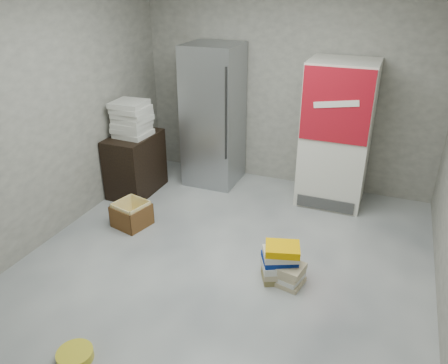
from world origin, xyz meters
TOP-DOWN VIEW (x-y plane):
  - ground at (0.00, 0.00)m, footprint 5.00×5.00m
  - room_shell at (0.00, 0.00)m, footprint 4.04×5.04m
  - steel_fridge at (-0.90, 2.13)m, footprint 0.70×0.72m
  - coke_cooler at (0.75, 2.12)m, footprint 0.80×0.73m
  - wood_shelf at (-1.73, 1.40)m, footprint 0.50×0.80m
  - supply_box_stack at (-1.72, 1.39)m, footprint 0.44×0.44m
  - phonebook_stack_main at (0.58, 0.25)m, footprint 0.41×0.38m
  - phonebook_stack_side at (0.65, 0.23)m, footprint 0.38×0.32m
  - cardboard_box at (-1.30, 0.60)m, footprint 0.44×0.44m
  - bucket_lid at (-0.61, -1.28)m, footprint 0.34×0.34m

SIDE VIEW (x-z plane):
  - ground at x=0.00m, z-range 0.00..0.00m
  - bucket_lid at x=-0.61m, z-range 0.00..0.07m
  - phonebook_stack_side at x=0.65m, z-range 0.00..0.21m
  - cardboard_box at x=-1.30m, z-range -0.03..0.27m
  - phonebook_stack_main at x=0.58m, z-range 0.00..0.40m
  - wood_shelf at x=-1.73m, z-range 0.00..0.80m
  - coke_cooler at x=0.75m, z-range 0.00..1.80m
  - steel_fridge at x=-0.90m, z-range 0.00..1.90m
  - supply_box_stack at x=-1.72m, z-range 0.80..1.25m
  - room_shell at x=0.00m, z-range 0.39..3.21m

